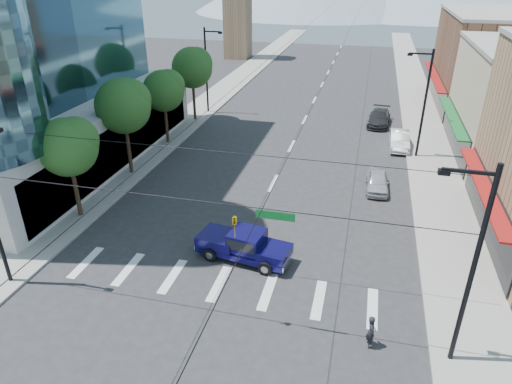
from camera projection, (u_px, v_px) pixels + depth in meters
ground at (213, 303)px, 22.38m from camera, size 160.00×160.00×0.00m
sidewalk_left at (225, 89)px, 59.57m from camera, size 4.00×120.00×0.15m
sidewalk_right at (417, 102)px, 54.39m from camera, size 4.00×120.00×0.15m
shop_far at (500, 63)px, 50.44m from camera, size 12.00×18.00×10.00m
tree_near at (70, 145)px, 27.80m from camera, size 3.65×3.64×6.71m
tree_midnear at (125, 104)px, 33.59m from camera, size 4.09×4.09×7.52m
tree_midfar at (165, 89)px, 39.92m from camera, size 3.65×3.64×6.71m
tree_far at (194, 66)px, 45.71m from camera, size 4.09×4.09×7.52m
signal_rig at (206, 234)px, 19.38m from camera, size 21.80×0.20×9.00m
lamp_pole_nw at (207, 67)px, 48.43m from camera, size 2.00×0.25×9.00m
lamp_pole_ne at (424, 101)px, 36.90m from camera, size 2.00×0.25×9.00m
pickup_truck at (243, 244)px, 25.33m from camera, size 5.55×2.71×1.80m
pedestrian at (371, 331)px, 19.56m from camera, size 0.50×0.65×1.61m
parked_car_near at (377, 181)px, 33.23m from camera, size 1.67×3.93×1.33m
parked_car_mid at (399, 140)px, 40.73m from camera, size 1.69×4.63×1.52m
parked_car_far at (379, 118)px, 46.54m from camera, size 2.48×5.21×1.47m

